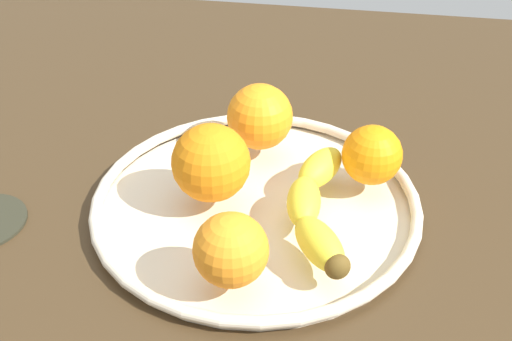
{
  "coord_description": "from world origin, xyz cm",
  "views": [
    {
      "loc": [
        48.46,
        8.65,
        39.87
      ],
      "look_at": [
        0.0,
        0.0,
        4.8
      ],
      "focal_mm": 42.23,
      "sensor_mm": 36.0,
      "label": 1
    }
  ],
  "objects_px": {
    "orange_center": "(211,163)",
    "fruit_bowl": "(256,201)",
    "orange_front_right": "(232,250)",
    "orange_back_left": "(372,155)",
    "orange_back_right": "(260,117)",
    "banana": "(315,205)"
  },
  "relations": [
    {
      "from": "banana",
      "to": "orange_back_right",
      "type": "relative_size",
      "value": 2.64
    },
    {
      "from": "orange_front_right",
      "to": "orange_back_right",
      "type": "bearing_deg",
      "value": -176.4
    },
    {
      "from": "orange_back_right",
      "to": "orange_center",
      "type": "bearing_deg",
      "value": -17.34
    },
    {
      "from": "banana",
      "to": "orange_center",
      "type": "bearing_deg",
      "value": -104.86
    },
    {
      "from": "orange_center",
      "to": "orange_front_right",
      "type": "distance_m",
      "value": 0.12
    },
    {
      "from": "fruit_bowl",
      "to": "orange_center",
      "type": "relative_size",
      "value": 4.28
    },
    {
      "from": "banana",
      "to": "orange_front_right",
      "type": "distance_m",
      "value": 0.11
    },
    {
      "from": "fruit_bowl",
      "to": "orange_back_left",
      "type": "relative_size",
      "value": 5.39
    },
    {
      "from": "orange_front_right",
      "to": "fruit_bowl",
      "type": "bearing_deg",
      "value": -179.44
    },
    {
      "from": "orange_center",
      "to": "orange_back_left",
      "type": "relative_size",
      "value": 1.26
    },
    {
      "from": "orange_center",
      "to": "orange_front_right",
      "type": "relative_size",
      "value": 1.22
    },
    {
      "from": "banana",
      "to": "orange_center",
      "type": "relative_size",
      "value": 2.48
    },
    {
      "from": "orange_center",
      "to": "fruit_bowl",
      "type": "bearing_deg",
      "value": 100.66
    },
    {
      "from": "fruit_bowl",
      "to": "orange_back_right",
      "type": "xyz_separation_m",
      "value": [
        -0.09,
        -0.01,
        0.05
      ]
    },
    {
      "from": "fruit_bowl",
      "to": "orange_center",
      "type": "distance_m",
      "value": 0.07
    },
    {
      "from": "fruit_bowl",
      "to": "orange_back_right",
      "type": "relative_size",
      "value": 4.55
    },
    {
      "from": "orange_center",
      "to": "orange_front_right",
      "type": "xyz_separation_m",
      "value": [
        0.11,
        0.05,
        -0.01
      ]
    },
    {
      "from": "banana",
      "to": "orange_back_left",
      "type": "bearing_deg",
      "value": 140.84
    },
    {
      "from": "banana",
      "to": "orange_back_right",
      "type": "xyz_separation_m",
      "value": [
        -0.12,
        -0.08,
        0.02
      ]
    },
    {
      "from": "orange_back_left",
      "to": "orange_front_right",
      "type": "distance_m",
      "value": 0.2
    },
    {
      "from": "orange_back_right",
      "to": "fruit_bowl",
      "type": "bearing_deg",
      "value": 7.49
    },
    {
      "from": "banana",
      "to": "orange_back_left",
      "type": "xyz_separation_m",
      "value": [
        -0.07,
        0.05,
        0.01
      ]
    }
  ]
}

